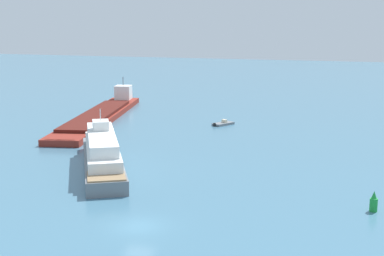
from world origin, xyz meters
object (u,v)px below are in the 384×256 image
Objects in this scene: small_motorboat at (223,124)px; channel_buoy_green at (374,203)px; white_riverboat at (102,154)px; cargo_barge at (101,114)px.

small_motorboat is 43.14m from channel_buoy_green.
channel_buoy_green is (23.54, -36.15, 0.59)m from small_motorboat.
white_riverboat is 5.09× the size of small_motorboat.
cargo_barge is 2.05× the size of white_riverboat.
cargo_barge is 33.49m from white_riverboat.
cargo_barge reaches higher than small_motorboat.
channel_buoy_green is at bearing -56.93° from small_motorboat.
cargo_barge is 57.23m from channel_buoy_green.
channel_buoy_green is (29.70, -5.42, -0.97)m from white_riverboat.
white_riverboat reaches higher than cargo_barge.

